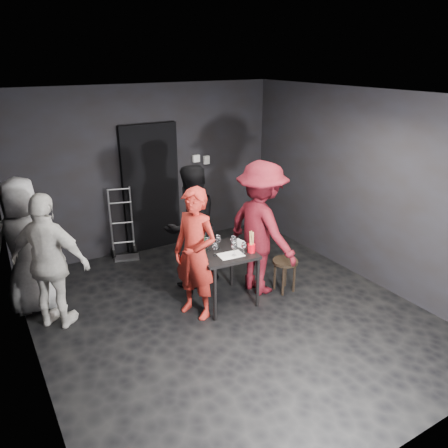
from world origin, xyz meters
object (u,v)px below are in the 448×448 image
tasting_table (224,258)px  stool (285,266)px  hand_truck (124,245)px  breadstick_cup (251,242)px  woman_black (191,217)px  bystander_cream (49,255)px  man_maroon (262,214)px  bystander_grey (25,235)px  wine_bottle (203,244)px  server_red (195,247)px

tasting_table → stool: tasting_table is taller
hand_truck → breadstick_cup: bearing=-49.7°
hand_truck → woman_black: (0.56, -1.34, 0.80)m
bystander_cream → breadstick_cup: 2.43m
tasting_table → man_maroon: bearing=2.7°
bystander_grey → wine_bottle: (1.92, -1.05, -0.16)m
man_maroon → server_red: bearing=87.5°
hand_truck → bystander_grey: bystander_grey is taller
server_red → breadstick_cup: bearing=53.8°
woman_black → bystander_cream: woman_black is taller
stool → wine_bottle: bearing=167.3°
bystander_cream → wine_bottle: bystander_cream is taller
man_maroon → bystander_grey: bearing=61.1°
hand_truck → server_red: (0.23, -2.10, 0.72)m
wine_bottle → man_maroon: bearing=-3.4°
tasting_table → bystander_grey: size_ratio=0.36×
tasting_table → server_red: (-0.44, -0.06, 0.28)m
woman_black → hand_truck: bearing=-80.1°
stool → bystander_cream: (-2.88, 0.78, 0.57)m
server_red → bystander_cream: bystander_cream is taller
hand_truck → wine_bottle: 2.11m
stool → breadstick_cup: bearing=-177.1°
server_red → woman_black: woman_black is taller
tasting_table → wine_bottle: wine_bottle is taller
man_maroon → bystander_grey: 2.99m
man_maroon → breadstick_cup: (-0.32, -0.24, -0.25)m
woman_black → bystander_grey: size_ratio=0.98×
tasting_table → breadstick_cup: breadstick_cup is taller
man_maroon → bystander_cream: bearing=70.3°
bystander_grey → breadstick_cup: (2.46, -1.33, -0.15)m
server_red → man_maroon: size_ratio=0.82×
tasting_table → bystander_grey: (-2.18, 1.12, 0.38)m
bystander_grey → stool: bearing=157.9°
man_maroon → breadstick_cup: man_maroon is taller
tasting_table → woman_black: bearing=99.7°
hand_truck → man_maroon: man_maroon is taller
stool → bystander_cream: 3.04m
wine_bottle → woman_black: bearing=76.7°
stool → bystander_grey: bystander_grey is taller
man_maroon → bystander_cream: man_maroon is taller
stool → woman_black: (-0.99, 0.87, 0.64)m
man_maroon → hand_truck: bearing=25.0°
tasting_table → stool: 0.94m
bystander_cream → breadstick_cup: (2.29, -0.81, -0.06)m
woman_black → wine_bottle: size_ratio=6.27×
stool → wine_bottle: size_ratio=1.45×
server_red → bystander_grey: (-1.74, 1.19, 0.10)m
woman_black → bystander_cream: size_ratio=1.08×
woman_black → wine_bottle: (-0.15, -0.62, -0.14)m
tasting_table → breadstick_cup: (0.28, -0.21, 0.23)m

